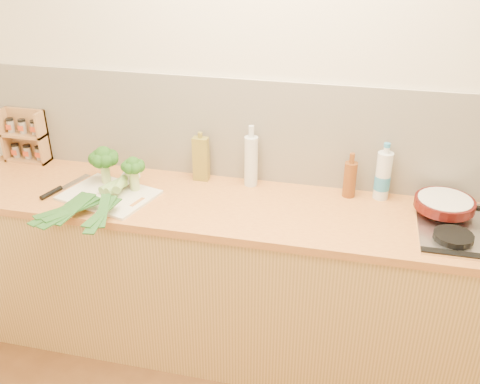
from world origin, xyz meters
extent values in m
plane|color=beige|center=(0.00, 1.50, 1.30)|extent=(3.50, 0.00, 3.50)
cube|color=silver|center=(0.00, 1.49, 1.17)|extent=(3.20, 0.02, 0.54)
cube|color=tan|center=(0.00, 1.20, 0.43)|extent=(3.20, 0.60, 0.86)
cube|color=gold|center=(0.00, 1.20, 0.88)|extent=(3.20, 0.62, 0.04)
cylinder|color=black|center=(0.87, 1.08, 0.93)|extent=(0.17, 0.17, 0.03)
cylinder|color=black|center=(0.87, 1.32, 0.93)|extent=(0.17, 0.17, 0.03)
cube|color=beige|center=(-0.76, 1.13, 0.91)|extent=(0.51, 0.43, 0.01)
cylinder|color=#B3CC77|center=(-0.83, 1.25, 0.96)|extent=(0.05, 0.05, 0.09)
sphere|color=#153D10|center=(-0.83, 1.25, 1.07)|extent=(0.09, 0.09, 0.09)
sphere|color=#153D10|center=(-0.79, 1.25, 1.05)|extent=(0.07, 0.07, 0.07)
sphere|color=#153D10|center=(-0.80, 1.28, 1.05)|extent=(0.07, 0.07, 0.07)
sphere|color=#153D10|center=(-0.84, 1.29, 1.05)|extent=(0.07, 0.07, 0.07)
sphere|color=#153D10|center=(-0.87, 1.27, 1.05)|extent=(0.07, 0.07, 0.07)
sphere|color=#153D10|center=(-0.87, 1.23, 1.05)|extent=(0.07, 0.07, 0.07)
sphere|color=#153D10|center=(-0.84, 1.21, 1.05)|extent=(0.07, 0.07, 0.07)
sphere|color=#153D10|center=(-0.80, 1.21, 1.05)|extent=(0.07, 0.07, 0.07)
cylinder|color=#B3CC77|center=(-0.65, 1.21, 0.96)|extent=(0.05, 0.05, 0.10)
sphere|color=#153D10|center=(-0.65, 1.21, 1.06)|extent=(0.07, 0.07, 0.07)
sphere|color=#153D10|center=(-0.62, 1.21, 1.04)|extent=(0.06, 0.06, 0.06)
sphere|color=#153D10|center=(-0.63, 1.23, 1.04)|extent=(0.06, 0.06, 0.06)
sphere|color=#153D10|center=(-0.66, 1.24, 1.04)|extent=(0.06, 0.06, 0.06)
sphere|color=#153D10|center=(-0.68, 1.22, 1.04)|extent=(0.06, 0.06, 0.06)
sphere|color=#153D10|center=(-0.68, 1.19, 1.04)|extent=(0.06, 0.06, 0.06)
sphere|color=#153D10|center=(-0.66, 1.17, 1.04)|extent=(0.06, 0.06, 0.06)
sphere|color=#153D10|center=(-0.63, 1.18, 1.04)|extent=(0.06, 0.06, 0.06)
cylinder|color=white|center=(-0.72, 1.29, 0.94)|extent=(0.08, 0.12, 0.04)
cylinder|color=#77A251|center=(-0.77, 1.17, 0.94)|extent=(0.09, 0.14, 0.04)
cube|color=#1B4017|center=(-0.87, 0.91, 0.94)|extent=(0.20, 0.28, 0.02)
cube|color=#1B4017|center=(-0.88, 0.89, 0.94)|extent=(0.17, 0.33, 0.01)
cube|color=#1B4017|center=(-0.87, 0.92, 0.94)|extent=(0.10, 0.28, 0.02)
cylinder|color=white|center=(-0.69, 1.24, 0.95)|extent=(0.07, 0.11, 0.04)
cylinder|color=#77A251|center=(-0.72, 1.13, 0.95)|extent=(0.08, 0.13, 0.04)
cube|color=#1B4017|center=(-0.81, 0.87, 0.95)|extent=(0.18, 0.28, 0.02)
cube|color=#1B4017|center=(-0.82, 0.85, 0.96)|extent=(0.16, 0.34, 0.01)
cube|color=#1B4017|center=(-0.81, 0.88, 0.96)|extent=(0.08, 0.28, 0.02)
cylinder|color=white|center=(-0.71, 1.25, 0.97)|extent=(0.05, 0.11, 0.04)
cylinder|color=#77A251|center=(-0.70, 1.14, 0.97)|extent=(0.06, 0.13, 0.04)
cube|color=#1B4017|center=(-0.66, 0.86, 0.97)|extent=(0.06, 0.30, 0.02)
cube|color=#1B4017|center=(-0.65, 0.84, 0.97)|extent=(0.10, 0.34, 0.01)
cube|color=#1B4017|center=(-0.66, 0.87, 0.98)|extent=(0.14, 0.28, 0.02)
cube|color=silver|center=(-1.01, 1.24, 0.90)|extent=(0.09, 0.20, 0.00)
cylinder|color=black|center=(-1.05, 1.08, 0.91)|extent=(0.06, 0.13, 0.02)
cylinder|color=#450E0B|center=(0.85, 1.31, 0.96)|extent=(0.28, 0.28, 0.04)
cylinder|color=beige|center=(0.85, 1.31, 0.98)|extent=(0.25, 0.25, 0.00)
cube|color=#AC764A|center=(-1.40, 1.47, 1.05)|extent=(0.25, 0.02, 0.30)
cube|color=#AC764A|center=(-1.40, 1.43, 0.91)|extent=(0.25, 0.10, 0.02)
cube|color=#AC764A|center=(-1.40, 1.43, 1.06)|extent=(0.25, 0.10, 0.02)
cube|color=#AC764A|center=(-1.52, 1.43, 1.05)|extent=(0.01, 0.10, 0.30)
cube|color=#AC764A|center=(-1.28, 1.43, 1.05)|extent=(0.01, 0.10, 0.30)
cylinder|color=gray|center=(-1.48, 1.43, 0.95)|extent=(0.04, 0.04, 0.07)
cylinder|color=gray|center=(-1.40, 1.43, 0.95)|extent=(0.04, 0.04, 0.07)
cylinder|color=gray|center=(-1.33, 1.43, 0.95)|extent=(0.04, 0.04, 0.07)
cylinder|color=gray|center=(-1.48, 1.43, 1.10)|extent=(0.04, 0.04, 0.07)
cylinder|color=gray|center=(-1.40, 1.43, 1.10)|extent=(0.04, 0.04, 0.07)
cylinder|color=gray|center=(-1.33, 1.43, 1.10)|extent=(0.04, 0.04, 0.07)
cube|color=olive|center=(-0.36, 1.42, 1.02)|extent=(0.08, 0.05, 0.24)
cylinder|color=olive|center=(-0.36, 1.42, 1.15)|extent=(0.02, 0.02, 0.03)
cylinder|color=silver|center=(-0.10, 1.42, 1.03)|extent=(0.07, 0.07, 0.27)
cylinder|color=silver|center=(-0.10, 1.42, 1.20)|extent=(0.03, 0.03, 0.06)
cylinder|color=brown|center=(0.41, 1.41, 0.99)|extent=(0.06, 0.06, 0.18)
cylinder|color=brown|center=(0.41, 1.41, 1.11)|extent=(0.03, 0.03, 0.05)
cylinder|color=silver|center=(0.56, 1.43, 1.02)|extent=(0.08, 0.08, 0.24)
cylinder|color=silver|center=(0.56, 1.43, 1.16)|extent=(0.03, 0.03, 0.03)
cylinder|color=teal|center=(0.56, 1.43, 0.98)|extent=(0.08, 0.08, 0.07)
camera|label=1|loc=(0.42, -1.03, 2.16)|focal=40.00mm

